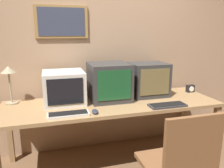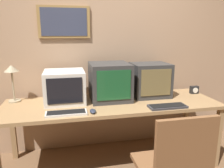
% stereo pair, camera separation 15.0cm
% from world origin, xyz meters
% --- Properties ---
extents(wall_back, '(8.00, 0.08, 2.60)m').
position_xyz_m(wall_back, '(-0.00, 1.51, 1.30)').
color(wall_back, tan).
rests_on(wall_back, ground_plane).
extents(desk, '(2.35, 0.76, 0.74)m').
position_xyz_m(desk, '(0.00, 1.02, 0.67)').
color(desk, '#99754C').
rests_on(desk, ground_plane).
extents(monitor_left, '(0.43, 0.43, 0.35)m').
position_xyz_m(monitor_left, '(-0.50, 1.16, 0.91)').
color(monitor_left, beige).
rests_on(monitor_left, desk).
extents(monitor_center, '(0.44, 0.46, 0.42)m').
position_xyz_m(monitor_center, '(-0.00, 1.15, 0.94)').
color(monitor_center, '#333333').
rests_on(monitor_center, desk).
extents(monitor_right, '(0.43, 0.37, 0.40)m').
position_xyz_m(monitor_right, '(0.50, 1.18, 0.93)').
color(monitor_right, '#333333').
rests_on(monitor_right, desk).
extents(keyboard_main, '(0.39, 0.14, 0.03)m').
position_xyz_m(keyboard_main, '(-0.50, 0.76, 0.75)').
color(keyboard_main, beige).
rests_on(keyboard_main, desk).
extents(keyboard_side, '(0.39, 0.15, 0.03)m').
position_xyz_m(keyboard_side, '(0.52, 0.74, 0.75)').
color(keyboard_side, '#333338').
rests_on(keyboard_side, desk).
extents(mouse_near_keyboard, '(0.06, 0.11, 0.03)m').
position_xyz_m(mouse_near_keyboard, '(-0.25, 0.75, 0.75)').
color(mouse_near_keyboard, '#282D3D').
rests_on(mouse_near_keyboard, desk).
extents(desk_clock, '(0.10, 0.06, 0.09)m').
position_xyz_m(desk_clock, '(1.09, 1.16, 0.78)').
color(desk_clock, black).
rests_on(desk_clock, desk).
extents(desk_lamp, '(0.16, 0.16, 0.41)m').
position_xyz_m(desk_lamp, '(-1.06, 1.28, 1.05)').
color(desk_lamp, tan).
rests_on(desk_lamp, desk).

